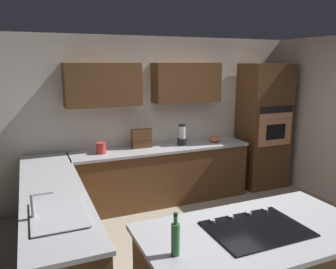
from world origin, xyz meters
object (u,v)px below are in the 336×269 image
blender (182,136)px  oil_bottle (175,238)px  sink_unit (57,214)px  cooktop (256,228)px  mixing_bowl (215,139)px  kettle (101,148)px  spice_rack (142,139)px  wall_oven (264,126)px

blender → oil_bottle: 3.16m
sink_unit → blender: blender is taller
sink_unit → cooktop: sink_unit is taller
mixing_bowl → kettle: bearing=0.0°
cooktop → spice_rack: spice_rack is taller
spice_rack → kettle: size_ratio=1.93×
cooktop → kettle: kettle is taller
wall_oven → blender: size_ratio=6.42×
sink_unit → mixing_bowl: (-2.68, -1.89, 0.03)m
wall_oven → blender: wall_oven is taller
cooktop → kettle: (0.66, -2.76, 0.07)m
blender → spice_rack: blender is taller
cooktop → kettle: 2.84m
blender → cooktop: bearing=76.8°
blender → oil_bottle: size_ratio=1.10×
spice_rack → wall_oven: bearing=177.9°
wall_oven → cooktop: (2.24, 2.76, -0.18)m
cooktop → mixing_bowl: size_ratio=3.96×
wall_oven → kettle: (2.90, 0.01, -0.11)m
mixing_bowl → oil_bottle: 3.47m
sink_unit → mixing_bowl: 3.28m
blender → kettle: bearing=0.0°
mixing_bowl → spice_rack: (1.25, -0.09, 0.09)m
spice_rack → kettle: (0.65, 0.09, -0.07)m
blender → kettle: size_ratio=2.12×
kettle → cooktop: bearing=103.4°
mixing_bowl → spice_rack: 1.26m
oil_bottle → cooktop: bearing=-173.7°
wall_oven → kettle: 2.90m
mixing_bowl → spice_rack: bearing=-4.1°
sink_unit → cooktop: (-1.43, 0.87, -0.01)m
wall_oven → mixing_bowl: 1.01m
mixing_bowl → kettle: (1.90, 0.00, 0.03)m
spice_rack → oil_bottle: oil_bottle is taller
spice_rack → oil_bottle: size_ratio=1.00×
spice_rack → oil_bottle: bearing=75.9°
oil_bottle → blender: bearing=-116.0°
cooktop → spice_rack: size_ratio=2.46×
spice_rack → blender: bearing=172.2°
blender → kettle: 1.30m
blender → spice_rack: (0.65, -0.09, 0.00)m
mixing_bowl → spice_rack: spice_rack is taller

